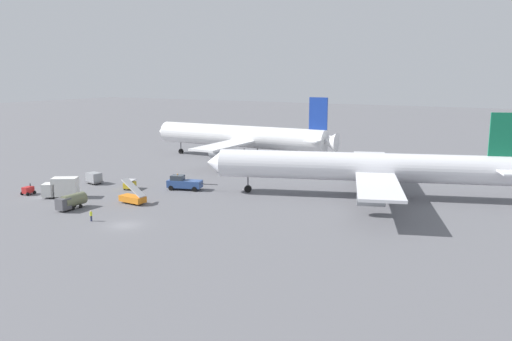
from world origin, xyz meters
TOP-DOWN VIEW (x-y plane):
  - ground_plane at (0.00, 0.00)m, footprint 600.00×600.00m
  - airliner_at_gate_left at (-15.24, 57.60)m, footprint 50.81×41.72m
  - airliner_being_pushed at (23.96, 33.03)m, footprint 52.89×42.94m
  - pushback_tug at (-6.61, 22.49)m, footprint 9.48×4.17m
  - gse_container_dolly_flat at (-25.08, 18.17)m, footprint 3.56×2.78m
  - gse_stair_truck_yellow at (-7.63, 9.98)m, footprint 4.73×2.28m
  - gse_gpu_cart_small at (-28.31, 5.79)m, footprint 1.75×2.21m
  - gse_fuel_bowser_stubby at (-13.60, 2.45)m, footprint 2.05×4.92m
  - gse_catering_truck_tall at (-21.34, 7.17)m, footprint 6.22×5.14m
  - gse_baggage_cart_near_cluster at (-15.64, 17.91)m, footprint 2.30×3.07m
  - ground_crew_wing_walker_right at (-5.72, -0.82)m, footprint 0.36×0.36m

SIDE VIEW (x-z plane):
  - ground_plane at x=0.00m, z-range 0.00..0.00m
  - gse_gpu_cart_small at x=-28.31m, z-range -0.16..1.74m
  - ground_crew_wing_walker_right at x=-5.72m, z-range 0.03..1.63m
  - gse_baggage_cart_near_cluster at x=-15.64m, z-range 0.01..1.72m
  - gse_stair_truck_yellow at x=-7.63m, z-range -1.00..3.05m
  - gse_container_dolly_flat at x=-25.08m, z-range 0.10..2.25m
  - pushback_tug at x=-6.61m, z-range -0.22..2.74m
  - gse_fuel_bowser_stubby at x=-13.60m, z-range 0.13..2.53m
  - gse_catering_truck_tall at x=-21.34m, z-range 0.01..3.51m
  - airliner_being_pushed at x=23.96m, z-range -2.26..12.66m
  - airliner_at_gate_left at x=-15.24m, z-range -2.28..13.54m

